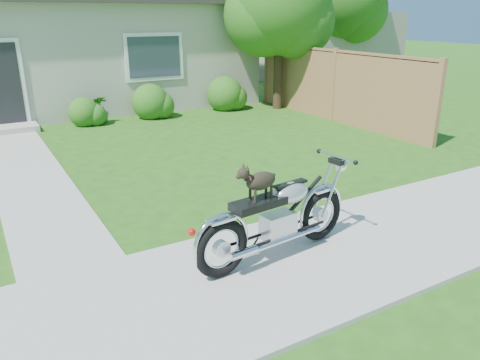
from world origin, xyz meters
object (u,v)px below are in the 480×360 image
object	(u,v)px
house	(39,34)
tree_far	(346,0)
potted_plant_right	(101,110)
motorcycle_with_dog	(278,215)
tree_near	(285,8)
fence	(334,85)

from	to	relation	value
house	tree_far	world-z (taller)	tree_far
potted_plant_right	motorcycle_with_dog	xyz separation A→B (m)	(-0.13, -8.35, 0.20)
tree_far	potted_plant_right	world-z (taller)	tree_far
tree_near	potted_plant_right	xyz separation A→B (m)	(-5.31, 0.75, -2.53)
fence	tree_far	world-z (taller)	tree_far
fence	motorcycle_with_dog	bearing A→B (deg)	-135.55
fence	potted_plant_right	world-z (taller)	fence
tree_far	motorcycle_with_dog	size ratio (longest dim) A/B	2.27
fence	tree_far	distance (m)	6.81
house	tree_near	world-z (taller)	tree_near
potted_plant_right	motorcycle_with_dog	world-z (taller)	motorcycle_with_dog
tree_far	motorcycle_with_dog	world-z (taller)	tree_far
motorcycle_with_dog	tree_far	bearing A→B (deg)	39.17
house	potted_plant_right	size ratio (longest dim) A/B	17.64
house	tree_far	xyz separation A→B (m)	(10.74, -1.62, 1.07)
tree_far	potted_plant_right	xyz separation A→B (m)	(-9.96, -1.83, -2.87)
motorcycle_with_dog	potted_plant_right	bearing A→B (deg)	83.05
house	motorcycle_with_dog	distance (m)	11.92
house	fence	distance (m)	8.96
house	tree_near	bearing A→B (deg)	-34.62
potted_plant_right	tree_near	bearing A→B (deg)	-8.07
tree_near	tree_far	bearing A→B (deg)	28.97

